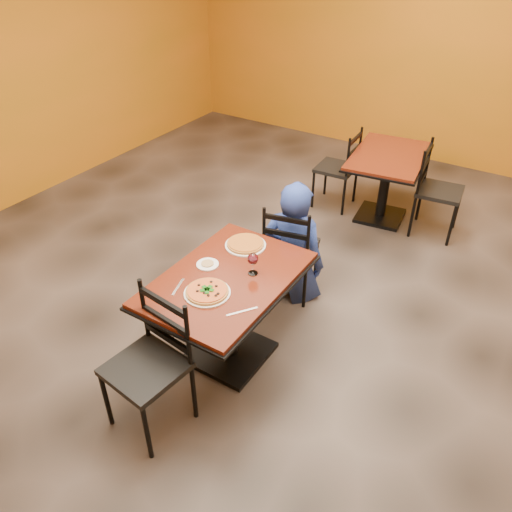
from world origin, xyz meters
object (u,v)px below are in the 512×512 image
Objects in this scene: plate_far at (245,245)px; pizza_main at (207,291)px; side_plate at (208,264)px; table_main at (228,299)px; pizza_far at (245,243)px; chair_second_left at (336,168)px; wine_glass at (253,263)px; plate_main at (207,293)px; chair_second_right at (440,192)px; table_second at (387,172)px; chair_main_far at (291,248)px; diner at (294,240)px; chair_main_near at (146,369)px.

pizza_main is at bearing -80.49° from plate_far.
table_main is at bearing -11.87° from side_plate.
chair_second_left is at bearing 96.71° from pizza_far.
wine_glass is at bearing -48.12° from pizza_far.
chair_second_right is at bearing 74.58° from plate_main.
table_second is (0.21, 2.63, -0.01)m from table_main.
plate_far is at bearing 99.51° from pizza_main.
chair_second_left is (-0.58, 0.00, -0.10)m from table_second.
chair_second_left is 2.91× the size of plate_main.
chair_second_right is (0.79, 1.68, 0.02)m from chair_main_far.
chair_second_right is 1.85m from diner.
plate_far is at bearing -97.97° from table_second.
chair_main_near is at bearing -96.27° from table_main.
pizza_far is (0.00, -0.00, 0.02)m from plate_far.
wine_glass is at bearing -91.75° from table_second.
chair_second_right reaches higher than table_main.
table_main is 1.05× the size of table_second.
plate_main is at bearing -110.92° from wine_glass.
chair_main_far reaches higher than table_main.
plate_far is 1.94× the size of side_plate.
chair_second_right reaches higher than table_second.
table_second is 0.58m from chair_second_left.
chair_second_left is at bearing 101.31° from wine_glass.
table_main is 2.63m from table_second.
chair_main_far is 1.00× the size of chair_second_left.
pizza_main is 0.32m from side_plate.
chair_second_left reaches higher than table_main.
side_plate is (0.17, -2.59, 0.30)m from chair_second_left.
plate_far reaches higher than table_second.
table_main is 3.97× the size of plate_main.
plate_far is at bearing 70.42° from diner.
plate_far is at bearing 116.57° from pizza_far.
table_second is 4.19× the size of pizza_far.
chair_second_left is at bearing 101.47° from chair_main_near.
table_main is 0.30m from plate_main.
diner is 3.86× the size of pizza_far.
wine_glass reaches higher than table_main.
chair_main_near is 3.51m from chair_second_right.
pizza_main is at bearing -110.92° from wine_glass.
table_second is at bearing -103.70° from diner.
chair_main_near is 1.20m from pizza_far.
side_plate is (-0.19, 0.26, -0.02)m from pizza_main.
plate_far is (-0.12, -0.55, 0.22)m from diner.
plate_far is (-0.02, 1.17, 0.27)m from chair_main_near.
plate_main is (0.08, 0.55, 0.27)m from chair_main_near.
table_main is 2.74m from chair_second_right.
chair_main_near is at bearing -98.42° from pizza_main.
pizza_main is 0.62m from pizza_far.
chair_main_far is 2.92× the size of plate_main.
chair_main_far is at bearing 8.88° from chair_second_left.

